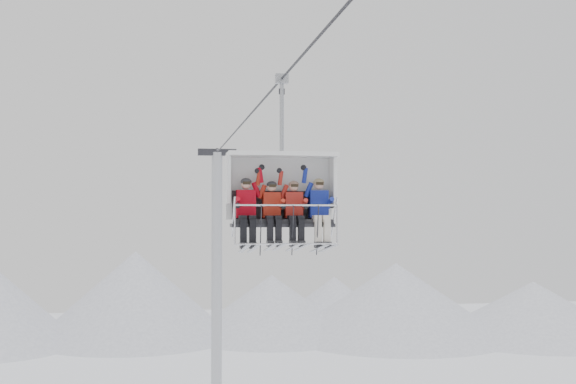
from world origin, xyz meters
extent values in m
cone|color=silver|center=(-5.00, 44.00, 3.50)|extent=(16.00, 16.00, 7.00)
cone|color=silver|center=(6.00, 43.00, 2.50)|extent=(14.00, 14.00, 5.00)
cone|color=silver|center=(16.00, 41.00, 3.00)|extent=(18.00, 18.00, 6.00)
cone|color=silver|center=(27.00, 39.00, 2.25)|extent=(16.00, 16.00, 4.50)
cone|color=silver|center=(12.00, 46.00, 2.25)|extent=(12.00, 12.00, 4.50)
cylinder|color=#B0B2B8|center=(0.00, 22.00, 6.65)|extent=(0.56, 0.56, 13.30)
cube|color=#2B2B2F|center=(0.00, 22.00, 13.30)|extent=(2.00, 0.35, 0.35)
cylinder|color=#2B2B2F|center=(0.00, 0.00, 13.30)|extent=(0.06, 50.00, 0.06)
cube|color=black|center=(0.00, 0.77, 9.95)|extent=(2.29, 0.55, 0.10)
cube|color=black|center=(0.00, 1.03, 10.33)|extent=(2.29, 0.10, 0.67)
cube|color=#2B2B2F|center=(0.00, 0.77, 9.86)|extent=(2.39, 0.60, 0.08)
cube|color=white|center=(0.00, 1.25, 10.75)|extent=(2.55, 0.10, 1.52)
cube|color=white|center=(0.00, 0.85, 11.51)|extent=(2.55, 0.90, 0.10)
cylinder|color=silver|center=(0.00, 0.22, 10.32)|extent=(2.33, 0.04, 0.04)
cylinder|color=silver|center=(0.00, 0.15, 9.45)|extent=(2.33, 0.04, 0.04)
cylinder|color=#989BA0|center=(0.00, 0.87, 12.40)|extent=(0.10, 0.10, 1.79)
cube|color=#989BA0|center=(0.00, 0.87, 13.30)|extent=(0.30, 0.18, 0.22)
cube|color=#AE0514|center=(-0.85, 0.81, 10.35)|extent=(0.44, 0.29, 0.65)
sphere|color=tan|center=(-0.85, 0.77, 10.81)|extent=(0.24, 0.24, 0.24)
cube|color=black|center=(-0.95, 0.37, 9.74)|extent=(0.15, 0.15, 0.52)
cube|color=black|center=(-0.74, 0.37, 9.74)|extent=(0.15, 0.15, 0.52)
cube|color=#B5B8BF|center=(-0.95, 0.27, 9.34)|extent=(0.10, 1.69, 0.26)
cube|color=#B5B8BF|center=(-0.74, 0.27, 9.34)|extent=(0.10, 1.69, 0.26)
cube|color=#A92314|center=(-0.25, 0.81, 10.33)|extent=(0.41, 0.27, 0.60)
sphere|color=tan|center=(-0.25, 0.77, 10.75)|extent=(0.22, 0.22, 0.22)
cube|color=black|center=(-0.35, 0.37, 9.76)|extent=(0.14, 0.15, 0.48)
cube|color=black|center=(-0.16, 0.37, 9.76)|extent=(0.14, 0.15, 0.48)
cube|color=#B5B8BF|center=(-0.35, 0.27, 9.38)|extent=(0.09, 1.69, 0.26)
cube|color=#B5B8BF|center=(-0.16, 0.27, 9.38)|extent=(0.09, 1.69, 0.26)
cube|color=#AB231B|center=(0.27, 0.81, 10.33)|extent=(0.41, 0.27, 0.61)
sphere|color=tan|center=(0.27, 0.77, 10.76)|extent=(0.22, 0.22, 0.22)
cube|color=black|center=(0.17, 0.37, 9.76)|extent=(0.14, 0.15, 0.49)
cube|color=black|center=(0.37, 0.37, 9.76)|extent=(0.14, 0.15, 0.49)
cube|color=#B5B8BF|center=(0.17, 0.27, 9.37)|extent=(0.09, 1.69, 0.26)
cube|color=#B5B8BF|center=(0.37, 0.27, 9.37)|extent=(0.09, 1.69, 0.26)
cube|color=navy|center=(0.86, 0.81, 10.35)|extent=(0.44, 0.29, 0.65)
sphere|color=tan|center=(0.86, 0.77, 10.81)|extent=(0.24, 0.24, 0.24)
cube|color=silver|center=(0.76, 0.37, 9.74)|extent=(0.15, 0.15, 0.52)
cube|color=silver|center=(0.97, 0.37, 9.74)|extent=(0.15, 0.15, 0.52)
cube|color=#B5B8BF|center=(0.76, 0.27, 9.34)|extent=(0.10, 1.69, 0.26)
cube|color=#B5B8BF|center=(0.97, 0.27, 9.34)|extent=(0.10, 1.69, 0.26)
camera|label=1|loc=(-2.70, -15.76, 10.16)|focal=45.00mm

